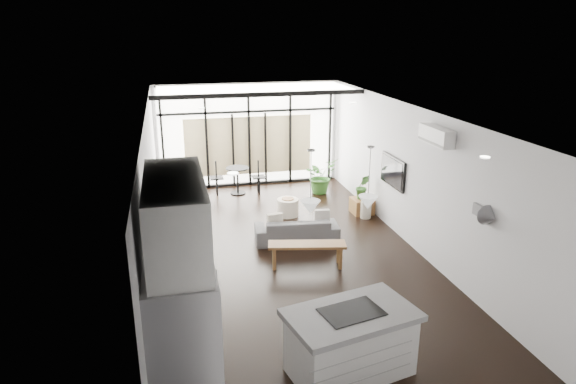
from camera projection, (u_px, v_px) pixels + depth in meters
name	position (u px, v px, depth m)	size (l,w,h in m)	color
floor	(292.00, 258.00, 9.85)	(5.00, 10.00, 0.00)	black
ceiling	(292.00, 113.00, 8.97)	(5.00, 10.00, 0.00)	white
wall_left	(152.00, 199.00, 8.87)	(0.02, 10.00, 2.80)	silver
wall_right	(417.00, 180.00, 9.96)	(0.02, 10.00, 2.80)	silver
wall_back	(248.00, 135.00, 14.03)	(5.00, 0.02, 2.80)	silver
wall_front	(419.00, 349.00, 4.79)	(5.00, 0.02, 2.80)	silver
glazing	(249.00, 135.00, 13.92)	(5.00, 0.20, 2.80)	black
skylight	(254.00, 88.00, 12.68)	(4.70, 1.90, 0.06)	white
neighbour_building	(249.00, 146.00, 14.08)	(3.50, 0.02, 1.60)	beige
island	(350.00, 342.00, 6.52)	(1.61, 0.96, 0.88)	silver
cooktop	(352.00, 312.00, 6.38)	(0.75, 0.50, 0.01)	black
fridge	(184.00, 355.00, 5.43)	(0.74, 0.93, 1.92)	gray
appliance_column	(190.00, 301.00, 6.25)	(0.56, 0.59, 2.17)	silver
upper_cabinets	(176.00, 217.00, 5.42)	(0.62, 1.75, 0.86)	silver
pendant_left	(310.00, 207.00, 6.68)	(0.26, 0.26, 0.18)	white
pendant_right	(368.00, 202.00, 6.86)	(0.26, 0.26, 0.18)	white
sofa	(297.00, 226.00, 10.55)	(1.71, 0.50, 0.67)	#4E4E51
console_bench	(307.00, 255.00, 9.47)	(1.42, 0.36, 0.46)	brown
pouf	(288.00, 207.00, 12.00)	(0.51, 0.51, 0.40)	silver
crate	(362.00, 206.00, 12.16)	(0.48, 0.48, 0.36)	brown
plant_tall	(320.00, 180.00, 13.57)	(0.84, 0.93, 0.72)	#316725
plant_crate	(362.00, 193.00, 12.06)	(0.33, 0.60, 0.27)	#316725
milk_can	(366.00, 208.00, 11.84)	(0.25, 0.25, 0.49)	beige
bistro_set	(238.00, 182.00, 13.50)	(1.35, 0.54, 0.65)	black
tv	(393.00, 171.00, 10.91)	(0.05, 1.10, 0.65)	black
ac_unit	(436.00, 136.00, 8.87)	(0.22, 0.90, 0.30)	white
framed_art	(152.00, 200.00, 8.36)	(0.04, 0.70, 0.90)	black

